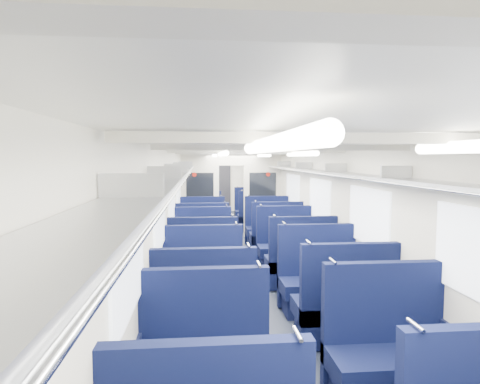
{
  "coord_description": "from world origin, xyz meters",
  "views": [
    {
      "loc": [
        -0.85,
        -8.26,
        2.2
      ],
      "look_at": [
        0.25,
        3.39,
        1.25
      ],
      "focal_mm": 31.22,
      "sensor_mm": 36.0,
      "label": 1
    }
  ],
  "objects_px": {
    "seat_16": "(202,241)",
    "seat_19": "(268,230)",
    "end_door": "(221,187)",
    "seat_18": "(202,231)",
    "seat_10": "(203,286)",
    "seat_15": "(286,249)",
    "seat_7": "(389,359)",
    "seat_17": "(276,238)",
    "seat_8": "(204,319)",
    "seat_13": "(300,264)",
    "seat_20": "(202,219)",
    "seat_6": "(205,370)",
    "seat_11": "(319,284)",
    "seat_9": "(344,311)",
    "seat_23": "(252,213)",
    "seat_21": "(257,219)",
    "seat_14": "(202,251)",
    "seat_12": "(203,266)",
    "bulkhead": "(231,193)",
    "seat_22": "(202,214)"
  },
  "relations": [
    {
      "from": "seat_6",
      "to": "seat_16",
      "type": "bearing_deg",
      "value": 90.0
    },
    {
      "from": "seat_12",
      "to": "seat_17",
      "type": "height_order",
      "value": "same"
    },
    {
      "from": "seat_10",
      "to": "seat_17",
      "type": "relative_size",
      "value": 1.0
    },
    {
      "from": "seat_14",
      "to": "seat_22",
      "type": "height_order",
      "value": "same"
    },
    {
      "from": "seat_19",
      "to": "seat_20",
      "type": "distance_m",
      "value": 2.69
    },
    {
      "from": "bulkhead",
      "to": "seat_9",
      "type": "distance_m",
      "value": 7.01
    },
    {
      "from": "seat_10",
      "to": "seat_15",
      "type": "height_order",
      "value": "same"
    },
    {
      "from": "end_door",
      "to": "bulkhead",
      "type": "xyz_separation_m",
      "value": [
        -0.0,
        -5.63,
        0.23
      ]
    },
    {
      "from": "seat_9",
      "to": "seat_17",
      "type": "bearing_deg",
      "value": 90.0
    },
    {
      "from": "end_door",
      "to": "seat_7",
      "type": "xyz_separation_m",
      "value": [
        0.83,
        -13.71,
        -0.61
      ]
    },
    {
      "from": "seat_11",
      "to": "seat_16",
      "type": "xyz_separation_m",
      "value": [
        -1.66,
        3.35,
        0.0
      ]
    },
    {
      "from": "seat_13",
      "to": "seat_6",
      "type": "bearing_deg",
      "value": -115.96
    },
    {
      "from": "seat_7",
      "to": "seat_20",
      "type": "relative_size",
      "value": 1.0
    },
    {
      "from": "seat_6",
      "to": "seat_17",
      "type": "xyz_separation_m",
      "value": [
        1.66,
        5.72,
        0.0
      ]
    },
    {
      "from": "seat_11",
      "to": "seat_15",
      "type": "bearing_deg",
      "value": 90.0
    },
    {
      "from": "seat_9",
      "to": "seat_18",
      "type": "bearing_deg",
      "value": 106.57
    },
    {
      "from": "seat_8",
      "to": "seat_23",
      "type": "distance_m",
      "value": 9.11
    },
    {
      "from": "seat_7",
      "to": "seat_19",
      "type": "relative_size",
      "value": 1.0
    },
    {
      "from": "seat_9",
      "to": "seat_20",
      "type": "height_order",
      "value": "same"
    },
    {
      "from": "bulkhead",
      "to": "seat_11",
      "type": "bearing_deg",
      "value": -81.93
    },
    {
      "from": "seat_17",
      "to": "seat_13",
      "type": "bearing_deg",
      "value": -90.0
    },
    {
      "from": "seat_12",
      "to": "seat_16",
      "type": "height_order",
      "value": "same"
    },
    {
      "from": "seat_14",
      "to": "seat_8",
      "type": "bearing_deg",
      "value": -90.0
    },
    {
      "from": "seat_9",
      "to": "seat_13",
      "type": "bearing_deg",
      "value": 90.0
    },
    {
      "from": "seat_8",
      "to": "seat_7",
      "type": "bearing_deg",
      "value": -33.01
    },
    {
      "from": "seat_23",
      "to": "seat_22",
      "type": "bearing_deg",
      "value": -177.66
    },
    {
      "from": "seat_7",
      "to": "seat_9",
      "type": "height_order",
      "value": "same"
    },
    {
      "from": "seat_9",
      "to": "seat_12",
      "type": "distance_m",
      "value": 2.8
    },
    {
      "from": "seat_7",
      "to": "seat_11",
      "type": "relative_size",
      "value": 1.0
    },
    {
      "from": "seat_9",
      "to": "seat_7",
      "type": "bearing_deg",
      "value": -90.0
    },
    {
      "from": "end_door",
      "to": "seat_10",
      "type": "height_order",
      "value": "end_door"
    },
    {
      "from": "seat_13",
      "to": "seat_11",
      "type": "bearing_deg",
      "value": -90.0
    },
    {
      "from": "seat_11",
      "to": "seat_21",
      "type": "height_order",
      "value": "same"
    },
    {
      "from": "seat_8",
      "to": "seat_13",
      "type": "relative_size",
      "value": 1.0
    },
    {
      "from": "seat_7",
      "to": "seat_23",
      "type": "bearing_deg",
      "value": 90.0
    },
    {
      "from": "seat_13",
      "to": "seat_15",
      "type": "relative_size",
      "value": 1.0
    },
    {
      "from": "seat_6",
      "to": "seat_19",
      "type": "height_order",
      "value": "same"
    },
    {
      "from": "seat_19",
      "to": "seat_23",
      "type": "distance_m",
      "value": 3.26
    },
    {
      "from": "seat_13",
      "to": "end_door",
      "type": "bearing_deg",
      "value": 94.58
    },
    {
      "from": "seat_11",
      "to": "seat_16",
      "type": "distance_m",
      "value": 3.73
    },
    {
      "from": "seat_17",
      "to": "seat_20",
      "type": "xyz_separation_m",
      "value": [
        -1.66,
        3.22,
        0.0
      ]
    },
    {
      "from": "seat_14",
      "to": "seat_15",
      "type": "height_order",
      "value": "same"
    },
    {
      "from": "seat_16",
      "to": "seat_19",
      "type": "relative_size",
      "value": 1.0
    },
    {
      "from": "end_door",
      "to": "seat_18",
      "type": "relative_size",
      "value": 1.57
    },
    {
      "from": "seat_11",
      "to": "seat_22",
      "type": "bearing_deg",
      "value": 102.11
    },
    {
      "from": "seat_6",
      "to": "seat_21",
      "type": "xyz_separation_m",
      "value": [
        1.66,
        8.83,
        0.0
      ]
    },
    {
      "from": "end_door",
      "to": "seat_7",
      "type": "relative_size",
      "value": 1.57
    },
    {
      "from": "seat_17",
      "to": "seat_19",
      "type": "height_order",
      "value": "same"
    },
    {
      "from": "seat_10",
      "to": "seat_23",
      "type": "height_order",
      "value": "same"
    },
    {
      "from": "seat_9",
      "to": "seat_18",
      "type": "xyz_separation_m",
      "value": [
        -1.66,
        5.58,
        0.0
      ]
    }
  ]
}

